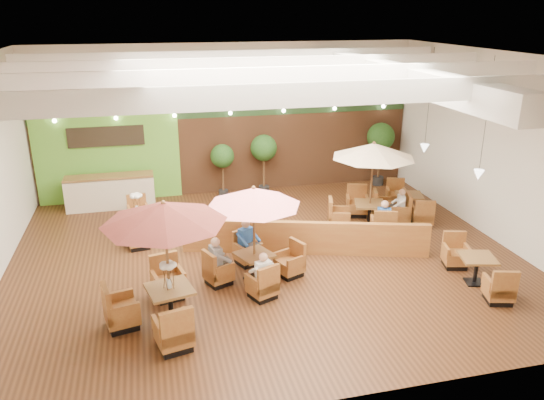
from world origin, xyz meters
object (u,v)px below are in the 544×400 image
object	(u,v)px
diner_1	(247,238)
diner_4	(400,203)
table_4	(476,270)
table_5	(401,206)
table_0	(162,238)
booth_divider	(305,238)
table_3	(138,220)
topiary_0	(222,158)
topiary_1	(264,150)
diner_3	(384,216)
service_counter	(111,192)
topiary_2	(381,139)
table_2	(372,170)
diner_2	(218,256)
diner_0	(262,270)
table_1	(254,217)

from	to	relation	value
diner_1	diner_4	world-z (taller)	diner_1
table_4	table_5	xyz separation A→B (m)	(0.28, 4.73, -0.00)
diner_4	table_0	bearing A→B (deg)	136.30
booth_divider	table_3	xyz separation A→B (m)	(-4.59, 2.45, 0.01)
table_0	topiary_0	distance (m)	8.39
topiary_0	diner_4	bearing A→B (deg)	-37.64
table_3	topiary_1	distance (m)	5.60
diner_3	service_counter	bearing A→B (deg)	173.71
table_0	topiary_2	xyz separation A→B (m)	(8.66, 8.00, -0.19)
table_2	table_3	xyz separation A→B (m)	(-7.18, 1.05, -1.41)
service_counter	table_4	distance (m)	12.13
service_counter	topiary_2	xyz separation A→B (m)	(10.19, 0.20, 1.27)
table_2	diner_4	world-z (taller)	table_2
booth_divider	service_counter	bearing A→B (deg)	153.69
booth_divider	table_4	xyz separation A→B (m)	(3.73, -2.69, -0.13)
table_3	diner_2	world-z (taller)	table_3
booth_divider	diner_1	distance (m)	1.74
booth_divider	table_2	world-z (taller)	table_2
topiary_2	diner_3	world-z (taller)	topiary_2
table_5	table_3	bearing A→B (deg)	-165.49
table_5	diner_0	xyz separation A→B (m)	(-5.71, -4.17, 0.39)
table_2	topiary_0	world-z (taller)	table_2
topiary_2	table_4	bearing A→B (deg)	-96.71
service_counter	topiary_2	distance (m)	10.27
booth_divider	table_0	distance (m)	5.03
table_5	diner_4	world-z (taller)	diner_4
diner_0	topiary_1	bearing A→B (deg)	61.27
diner_2	diner_4	distance (m)	6.77
table_0	diner_1	bearing A→B (deg)	33.12
diner_3	table_5	bearing A→B (deg)	73.90
diner_1	diner_3	world-z (taller)	diner_1
table_2	table_3	bearing A→B (deg)	-171.27
diner_0	diner_1	size ratio (longest dim) A/B	0.91
booth_divider	diner_4	distance (m)	3.89
table_5	diner_0	world-z (taller)	diner_0
diner_1	diner_4	size ratio (longest dim) A/B	1.12
table_4	topiary_2	distance (m)	8.25
booth_divider	topiary_1	distance (m)	5.50
topiary_1	topiary_2	distance (m)	4.65
table_0	topiary_2	distance (m)	11.79
topiary_1	diner_3	distance (m)	5.68
topiary_2	topiary_1	bearing A→B (deg)	-180.00
booth_divider	diner_3	bearing A→B (deg)	25.06
topiary_2	diner_1	xyz separation A→B (m)	(-6.38, -5.62, -1.08)
topiary_0	diner_0	xyz separation A→B (m)	(-0.18, -7.49, -0.75)
table_0	topiary_2	size ratio (longest dim) A/B	1.19
diner_4	diner_1	bearing A→B (deg)	125.63
table_1	topiary_2	xyz separation A→B (m)	(6.38, 6.56, 0.10)
table_2	table_4	xyz separation A→B (m)	(1.14, -4.10, -1.54)
table_5	topiary_0	world-z (taller)	topiary_0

